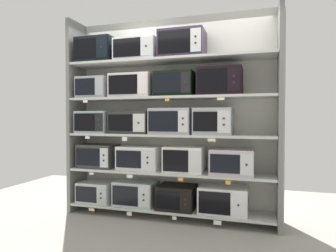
{
  "coord_description": "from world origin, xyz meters",
  "views": [
    {
      "loc": [
        1.1,
        -3.61,
        1.26
      ],
      "look_at": [
        0.0,
        0.0,
        1.17
      ],
      "focal_mm": 31.99,
      "sensor_mm": 36.0,
      "label": 1
    }
  ],
  "objects_px": {
    "microwave_12": "(96,88)",
    "microwave_17": "(138,50)",
    "microwave_2": "(177,197)",
    "microwave_6": "(185,159)",
    "microwave_4": "(98,156)",
    "microwave_15": "(220,82)",
    "microwave_9": "(131,123)",
    "microwave_16": "(98,51)",
    "microwave_11": "(214,121)",
    "microwave_10": "(172,121)",
    "microwave_3": "(223,200)",
    "microwave_18": "(182,45)",
    "microwave_5": "(140,158)",
    "microwave_0": "(98,191)",
    "microwave_1": "(136,193)",
    "microwave_7": "(232,162)",
    "microwave_8": "(96,122)",
    "microwave_14": "(175,84)",
    "microwave_13": "(133,86)"
  },
  "relations": [
    {
      "from": "microwave_12",
      "to": "microwave_17",
      "type": "height_order",
      "value": "microwave_17"
    },
    {
      "from": "microwave_2",
      "to": "microwave_6",
      "type": "relative_size",
      "value": 0.94
    },
    {
      "from": "microwave_4",
      "to": "microwave_15",
      "type": "relative_size",
      "value": 0.96
    },
    {
      "from": "microwave_4",
      "to": "microwave_9",
      "type": "relative_size",
      "value": 0.94
    },
    {
      "from": "microwave_16",
      "to": "microwave_15",
      "type": "bearing_deg",
      "value": -0.01
    },
    {
      "from": "microwave_4",
      "to": "microwave_11",
      "type": "relative_size",
      "value": 1.09
    },
    {
      "from": "microwave_10",
      "to": "microwave_15",
      "type": "bearing_deg",
      "value": -0.02
    },
    {
      "from": "microwave_3",
      "to": "microwave_15",
      "type": "height_order",
      "value": "microwave_15"
    },
    {
      "from": "microwave_3",
      "to": "microwave_18",
      "type": "xyz_separation_m",
      "value": [
        -0.51,
        -0.0,
        1.89
      ]
    },
    {
      "from": "microwave_5",
      "to": "microwave_6",
      "type": "relative_size",
      "value": 1.12
    },
    {
      "from": "microwave_12",
      "to": "microwave_16",
      "type": "distance_m",
      "value": 0.49
    },
    {
      "from": "microwave_0",
      "to": "microwave_1",
      "type": "bearing_deg",
      "value": -0.01
    },
    {
      "from": "microwave_5",
      "to": "microwave_16",
      "type": "relative_size",
      "value": 1.07
    },
    {
      "from": "microwave_5",
      "to": "microwave_10",
      "type": "height_order",
      "value": "microwave_10"
    },
    {
      "from": "microwave_4",
      "to": "microwave_15",
      "type": "height_order",
      "value": "microwave_15"
    },
    {
      "from": "microwave_3",
      "to": "microwave_9",
      "type": "height_order",
      "value": "microwave_9"
    },
    {
      "from": "microwave_9",
      "to": "microwave_15",
      "type": "height_order",
      "value": "microwave_15"
    },
    {
      "from": "microwave_7",
      "to": "microwave_18",
      "type": "height_order",
      "value": "microwave_18"
    },
    {
      "from": "microwave_1",
      "to": "microwave_3",
      "type": "relative_size",
      "value": 0.93
    },
    {
      "from": "microwave_7",
      "to": "microwave_10",
      "type": "relative_size",
      "value": 0.97
    },
    {
      "from": "microwave_8",
      "to": "microwave_5",
      "type": "bearing_deg",
      "value": 0.03
    },
    {
      "from": "microwave_6",
      "to": "microwave_18",
      "type": "bearing_deg",
      "value": -179.94
    },
    {
      "from": "microwave_15",
      "to": "microwave_16",
      "type": "bearing_deg",
      "value": 179.99
    },
    {
      "from": "microwave_14",
      "to": "microwave_2",
      "type": "bearing_deg",
      "value": 0.85
    },
    {
      "from": "microwave_12",
      "to": "microwave_18",
      "type": "relative_size",
      "value": 0.77
    },
    {
      "from": "microwave_2",
      "to": "microwave_1",
      "type": "bearing_deg",
      "value": -179.97
    },
    {
      "from": "microwave_0",
      "to": "microwave_4",
      "type": "relative_size",
      "value": 0.95
    },
    {
      "from": "microwave_6",
      "to": "microwave_14",
      "type": "distance_m",
      "value": 0.94
    },
    {
      "from": "microwave_8",
      "to": "microwave_17",
      "type": "distance_m",
      "value": 1.11
    },
    {
      "from": "microwave_0",
      "to": "microwave_17",
      "type": "relative_size",
      "value": 0.85
    },
    {
      "from": "microwave_0",
      "to": "microwave_7",
      "type": "distance_m",
      "value": 1.87
    },
    {
      "from": "microwave_0",
      "to": "microwave_5",
      "type": "xyz_separation_m",
      "value": [
        0.62,
        0.0,
        0.48
      ]
    },
    {
      "from": "microwave_3",
      "to": "microwave_6",
      "type": "bearing_deg",
      "value": 180.0
    },
    {
      "from": "microwave_5",
      "to": "microwave_15",
      "type": "bearing_deg",
      "value": -0.02
    },
    {
      "from": "microwave_7",
      "to": "microwave_18",
      "type": "distance_m",
      "value": 1.55
    },
    {
      "from": "microwave_2",
      "to": "microwave_11",
      "type": "relative_size",
      "value": 1.02
    },
    {
      "from": "microwave_14",
      "to": "microwave_18",
      "type": "height_order",
      "value": "microwave_18"
    },
    {
      "from": "microwave_15",
      "to": "microwave_18",
      "type": "relative_size",
      "value": 0.93
    },
    {
      "from": "microwave_2",
      "to": "microwave_9",
      "type": "bearing_deg",
      "value": -180.0
    },
    {
      "from": "microwave_12",
      "to": "microwave_15",
      "type": "height_order",
      "value": "microwave_15"
    },
    {
      "from": "microwave_1",
      "to": "microwave_5",
      "type": "height_order",
      "value": "microwave_5"
    },
    {
      "from": "microwave_3",
      "to": "microwave_7",
      "type": "distance_m",
      "value": 0.47
    },
    {
      "from": "microwave_8",
      "to": "microwave_4",
      "type": "bearing_deg",
      "value": 0.64
    },
    {
      "from": "microwave_11",
      "to": "microwave_1",
      "type": "bearing_deg",
      "value": -179.98
    },
    {
      "from": "microwave_14",
      "to": "microwave_15",
      "type": "xyz_separation_m",
      "value": [
        0.56,
        -0.0,
        0.01
      ]
    },
    {
      "from": "microwave_6",
      "to": "microwave_11",
      "type": "xyz_separation_m",
      "value": [
        0.36,
        0.0,
        0.47
      ]
    },
    {
      "from": "microwave_2",
      "to": "microwave_3",
      "type": "height_order",
      "value": "microwave_3"
    },
    {
      "from": "microwave_0",
      "to": "microwave_11",
      "type": "height_order",
      "value": "microwave_11"
    },
    {
      "from": "microwave_4",
      "to": "microwave_13",
      "type": "height_order",
      "value": "microwave_13"
    },
    {
      "from": "microwave_8",
      "to": "microwave_18",
      "type": "distance_m",
      "value": 1.54
    }
  ]
}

